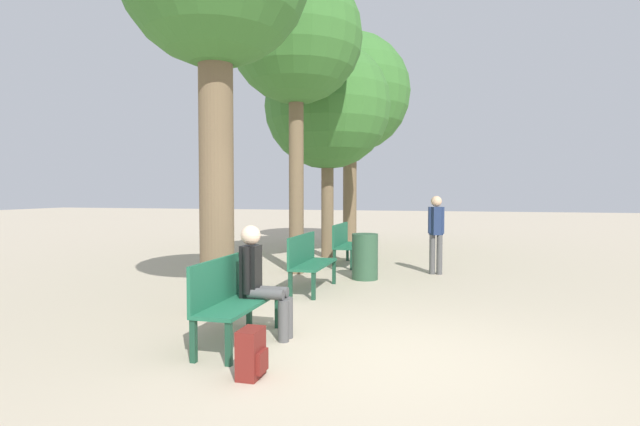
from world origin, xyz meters
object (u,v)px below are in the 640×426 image
person_seated (260,278)px  backpack (251,354)px  bench_row_2 (345,241)px  tree_row_3 (350,94)px  tree_row_1 (296,39)px  tree_row_2 (327,107)px  pedestrian_near (436,229)px  trash_bin (365,257)px  bench_row_0 (232,294)px  bench_row_1 (308,259)px

person_seated → backpack: size_ratio=2.92×
bench_row_2 → tree_row_3: bearing=100.1°
tree_row_1 → tree_row_3: bearing=90.0°
tree_row_2 → pedestrian_near: tree_row_2 is taller
person_seated → trash_bin: 4.22m
bench_row_0 → tree_row_1: (-0.75, 4.80, 4.30)m
backpack → tree_row_3: bearing=96.9°
backpack → pedestrian_near: size_ratio=0.28×
person_seated → trash_bin: bearing=82.9°
bench_row_0 → backpack: bearing=-56.2°
backpack → trash_bin: trash_bin is taller
tree_row_3 → backpack: (1.38, -11.37, -4.57)m
tree_row_1 → person_seated: 6.24m
bench_row_2 → trash_bin: size_ratio=1.69×
tree_row_3 → person_seated: tree_row_3 is taller
bench_row_2 → trash_bin: 1.92m
tree_row_2 → bench_row_0: bearing=-84.3°
bench_row_1 → person_seated: bearing=-85.1°
bench_row_1 → pedestrian_near: (2.08, 2.30, 0.38)m
bench_row_0 → tree_row_3: bearing=94.1°
tree_row_2 → pedestrian_near: (2.84, -2.09, -2.99)m
tree_row_3 → tree_row_1: bearing=-90.0°
bench_row_1 → tree_row_1: (-0.75, 1.71, 4.30)m
bench_row_2 → tree_row_3: 6.05m
tree_row_3 → backpack: bearing=-83.1°
tree_row_1 → tree_row_2: 2.85m
person_seated → trash_bin: person_seated is taller
tree_row_3 → trash_bin: (1.52, -6.00, -4.35)m
trash_bin → pedestrian_near: bearing=36.2°
bench_row_1 → backpack: size_ratio=3.33×
tree_row_1 → pedestrian_near: 4.88m
tree_row_3 → pedestrian_near: tree_row_3 is taller
bench_row_2 → pedestrian_near: pedestrian_near is taller
tree_row_2 → tree_row_3: size_ratio=0.83×
bench_row_2 → tree_row_1: (-0.75, -1.39, 4.30)m
tree_row_3 → person_seated: (1.00, -10.18, -4.09)m
pedestrian_near → trash_bin: (-1.32, -0.96, -0.48)m
bench_row_1 → tree_row_3: tree_row_3 is taller
bench_row_2 → bench_row_1: bearing=-90.0°
tree_row_2 → backpack: size_ratio=12.32×
tree_row_2 → trash_bin: 4.87m
bench_row_2 → person_seated: 5.94m
trash_bin → tree_row_2: bearing=116.4°
trash_bin → bench_row_2: bearing=113.5°
pedestrian_near → trash_bin: pedestrian_near is taller
bench_row_0 → backpack: 1.17m
pedestrian_near → tree_row_1: bearing=-168.1°
bench_row_0 → bench_row_1: same height
bench_row_1 → bench_row_2: 3.09m
tree_row_3 → person_seated: size_ratio=5.09×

